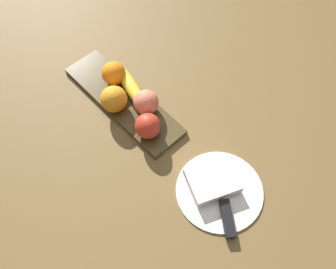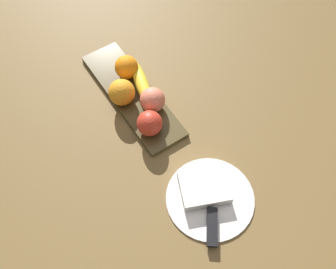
% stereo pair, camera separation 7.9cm
% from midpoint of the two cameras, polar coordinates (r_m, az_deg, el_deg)
% --- Properties ---
extents(ground_plane, '(2.40, 2.40, 0.00)m').
position_cam_midpoint_polar(ground_plane, '(1.06, -2.68, 6.80)').
color(ground_plane, brown).
extents(fruit_tray, '(0.39, 0.11, 0.01)m').
position_cam_midpoint_polar(fruit_tray, '(1.04, -3.42, 6.03)').
color(fruit_tray, '#483B1E').
rests_on(fruit_tray, ground_plane).
extents(apple, '(0.07, 0.07, 0.07)m').
position_cam_midpoint_polar(apple, '(0.94, -0.47, 1.58)').
color(apple, red).
rests_on(apple, fruit_tray).
extents(banana, '(0.19, 0.08, 0.04)m').
position_cam_midpoint_polar(banana, '(1.03, -1.88, 7.70)').
color(banana, yellow).
rests_on(banana, fruit_tray).
extents(orange_near_apple, '(0.07, 0.07, 0.07)m').
position_cam_midpoint_polar(orange_near_apple, '(0.99, -4.91, 6.37)').
color(orange_near_apple, orange).
rests_on(orange_near_apple, fruit_tray).
extents(orange_near_banana, '(0.07, 0.07, 0.07)m').
position_cam_midpoint_polar(orange_near_banana, '(1.05, -4.39, 10.15)').
color(orange_near_banana, orange).
rests_on(orange_near_banana, fruit_tray).
extents(peach, '(0.07, 0.07, 0.07)m').
position_cam_midpoint_polar(peach, '(0.98, -0.13, 5.22)').
color(peach, '#E5755A').
rests_on(peach, fruit_tray).
extents(dinner_plate, '(0.21, 0.21, 0.01)m').
position_cam_midpoint_polar(dinner_plate, '(0.91, 9.05, -9.83)').
color(dinner_plate, white).
rests_on(dinner_plate, ground_plane).
extents(folded_napkin, '(0.13, 0.14, 0.02)m').
position_cam_midpoint_polar(folded_napkin, '(0.90, 8.14, -8.14)').
color(folded_napkin, white).
rests_on(folded_napkin, dinner_plate).
extents(knife, '(0.16, 0.13, 0.01)m').
position_cam_midpoint_polar(knife, '(0.88, 9.45, -13.15)').
color(knife, silver).
rests_on(knife, dinner_plate).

